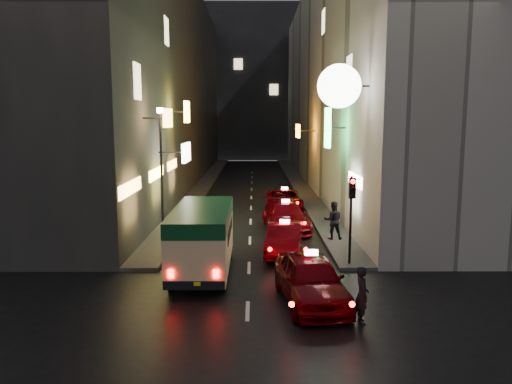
{
  "coord_description": "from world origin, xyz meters",
  "views": [
    {
      "loc": [
        0.2,
        -10.62,
        5.83
      ],
      "look_at": [
        0.3,
        13.0,
        2.39
      ],
      "focal_mm": 35.0,
      "sensor_mm": 36.0,
      "label": 1
    }
  ],
  "objects_px": {
    "taxi_near": "(311,275)",
    "lamp_post": "(161,164)",
    "minibus": "(203,232)",
    "pedestrian_crossing": "(362,291)",
    "traffic_light": "(352,201)"
  },
  "relations": [
    {
      "from": "minibus",
      "to": "pedestrian_crossing",
      "type": "bearing_deg",
      "value": -43.03
    },
    {
      "from": "taxi_near",
      "to": "pedestrian_crossing",
      "type": "distance_m",
      "value": 2.06
    },
    {
      "from": "pedestrian_crossing",
      "to": "traffic_light",
      "type": "bearing_deg",
      "value": -11.04
    },
    {
      "from": "minibus",
      "to": "lamp_post",
      "type": "distance_m",
      "value": 6.11
    },
    {
      "from": "minibus",
      "to": "pedestrian_crossing",
      "type": "height_order",
      "value": "minibus"
    },
    {
      "from": "pedestrian_crossing",
      "to": "lamp_post",
      "type": "relative_size",
      "value": 0.31
    },
    {
      "from": "taxi_near",
      "to": "lamp_post",
      "type": "xyz_separation_m",
      "value": [
        -6.21,
        8.29,
        2.81
      ]
    },
    {
      "from": "lamp_post",
      "to": "pedestrian_crossing",
      "type": "bearing_deg",
      "value": -52.84
    },
    {
      "from": "taxi_near",
      "to": "pedestrian_crossing",
      "type": "height_order",
      "value": "taxi_near"
    },
    {
      "from": "minibus",
      "to": "taxi_near",
      "type": "relative_size",
      "value": 0.99
    },
    {
      "from": "taxi_near",
      "to": "lamp_post",
      "type": "relative_size",
      "value": 0.96
    },
    {
      "from": "minibus",
      "to": "taxi_near",
      "type": "distance_m",
      "value": 4.93
    },
    {
      "from": "minibus",
      "to": "taxi_near",
      "type": "height_order",
      "value": "minibus"
    },
    {
      "from": "pedestrian_crossing",
      "to": "lamp_post",
      "type": "distance_m",
      "value": 12.72
    },
    {
      "from": "traffic_light",
      "to": "lamp_post",
      "type": "xyz_separation_m",
      "value": [
        -8.2,
        4.53,
        1.04
      ]
    }
  ]
}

